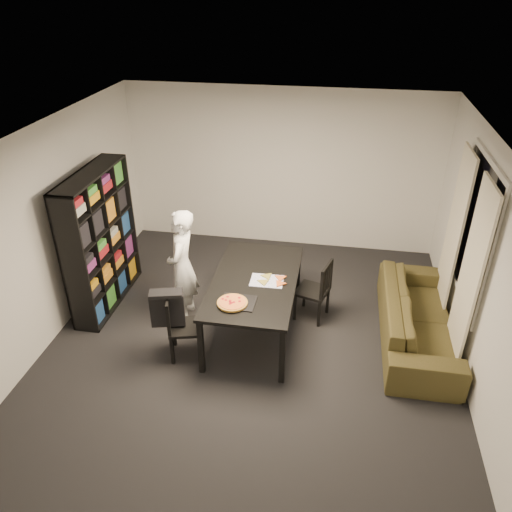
% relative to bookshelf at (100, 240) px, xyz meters
% --- Properties ---
extents(room, '(5.01, 5.51, 2.61)m').
position_rel_bookshelf_xyz_m(room, '(2.16, -0.60, 0.35)').
color(room, black).
rests_on(room, ground).
extents(window_pane, '(0.02, 1.40, 1.60)m').
position_rel_bookshelf_xyz_m(window_pane, '(4.64, -0.00, 0.55)').
color(window_pane, black).
rests_on(window_pane, room).
extents(window_frame, '(0.03, 1.52, 1.72)m').
position_rel_bookshelf_xyz_m(window_frame, '(4.64, -0.00, 0.55)').
color(window_frame, white).
rests_on(window_frame, room).
extents(curtain_left, '(0.03, 0.70, 2.25)m').
position_rel_bookshelf_xyz_m(curtain_left, '(4.56, -0.52, 0.20)').
color(curtain_left, silver).
rests_on(curtain_left, room).
extents(curtain_right, '(0.03, 0.70, 2.25)m').
position_rel_bookshelf_xyz_m(curtain_right, '(4.56, 0.52, 0.20)').
color(curtain_right, silver).
rests_on(curtain_right, room).
extents(bookshelf, '(0.35, 1.50, 1.90)m').
position_rel_bookshelf_xyz_m(bookshelf, '(0.00, 0.00, 0.00)').
color(bookshelf, black).
rests_on(bookshelf, room).
extents(dining_table, '(1.03, 1.86, 0.77)m').
position_rel_bookshelf_xyz_m(dining_table, '(2.15, -0.33, -0.24)').
color(dining_table, black).
rests_on(dining_table, room).
extents(chair_left, '(0.48, 0.48, 0.85)m').
position_rel_bookshelf_xyz_m(chair_left, '(1.35, -0.95, -0.47)').
color(chair_left, black).
rests_on(chair_left, room).
extents(chair_right, '(0.49, 0.49, 0.85)m').
position_rel_bookshelf_xyz_m(chair_right, '(2.93, 0.08, -0.47)').
color(chair_right, black).
rests_on(chair_right, room).
extents(draped_jacket, '(0.40, 0.25, 0.47)m').
position_rel_bookshelf_xyz_m(draped_jacket, '(1.24, -0.98, -0.25)').
color(draped_jacket, black).
rests_on(draped_jacket, chair_left).
extents(person, '(0.40, 0.58, 1.56)m').
position_rel_bookshelf_xyz_m(person, '(1.18, -0.19, -0.17)').
color(person, white).
rests_on(person, room).
extents(baking_tray, '(0.41, 0.33, 0.01)m').
position_rel_bookshelf_xyz_m(baking_tray, '(2.05, -0.84, -0.17)').
color(baking_tray, black).
rests_on(baking_tray, dining_table).
extents(pepperoni_pizza, '(0.35, 0.35, 0.03)m').
position_rel_bookshelf_xyz_m(pepperoni_pizza, '(1.99, -0.89, -0.15)').
color(pepperoni_pizza, '#A2752F').
rests_on(pepperoni_pizza, dining_table).
extents(kitchen_towel, '(0.41, 0.31, 0.01)m').
position_rel_bookshelf_xyz_m(kitchen_towel, '(2.30, -0.34, -0.17)').
color(kitchen_towel, white).
rests_on(kitchen_towel, dining_table).
extents(pizza_slices, '(0.43, 0.39, 0.01)m').
position_rel_bookshelf_xyz_m(pizza_slices, '(2.37, -0.32, -0.16)').
color(pizza_slices, '#CC8C3F').
rests_on(pizza_slices, dining_table).
extents(sofa, '(0.85, 2.19, 0.64)m').
position_rel_bookshelf_xyz_m(sofa, '(4.18, -0.15, -0.63)').
color(sofa, '#383816').
rests_on(sofa, room).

